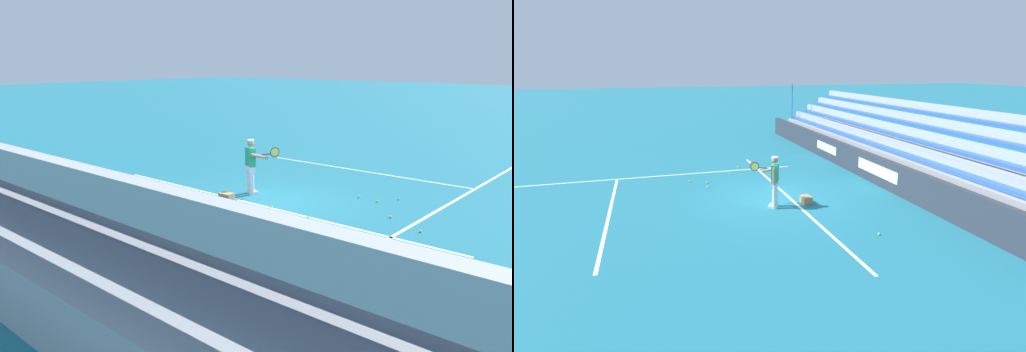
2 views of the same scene
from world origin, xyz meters
The scene contains 16 objects.
ground_plane centered at (0.00, 0.00, 0.00)m, with size 160.00×160.00×0.00m, color #1E6B7F.
court_baseline_white centered at (0.00, -0.50, 0.00)m, with size 12.00×0.10×0.01m, color white.
court_sideline_white centered at (4.11, 4.00, 0.00)m, with size 0.10×12.00×0.01m, color white.
court_service_line_white centered at (0.00, 5.50, 0.00)m, with size 8.22×0.10×0.01m, color white.
back_wall_sponsor_board centered at (0.01, -4.42, 0.55)m, with size 26.51×0.25×1.10m.
bleacher_stand centered at (0.00, -6.65, 0.76)m, with size 25.18×3.20×3.40m.
tennis_player centered at (-1.01, 0.32, 0.89)m, with size 0.88×0.90×1.71m.
ball_box_cardboard centered at (-0.97, -0.84, 0.13)m, with size 0.40×0.30×0.26m, color #A87F51.
tennis_ball_toward_net centered at (2.45, 2.03, 0.03)m, with size 0.07×0.07×0.07m, color #CCE533.
tennis_ball_midcourt centered at (4.50, 0.29, 0.03)m, with size 0.07×0.07×0.07m, color #CCE533.
tennis_ball_near_player centered at (2.81, 2.67, 0.03)m, with size 0.07×0.07×0.07m, color #CCE533.
tennis_ball_by_box centered at (1.78, 2.09, 0.03)m, with size 0.07×0.07×0.07m, color #CCE533.
tennis_ball_far_right centered at (-4.03, -1.77, 0.03)m, with size 0.07×0.07×0.07m, color #CCE533.
tennis_ball_stray_back centered at (0.43, -0.46, 0.03)m, with size 0.07×0.07×0.07m, color #CCE533.
tennis_ball_on_baseline centered at (3.42, 0.88, 0.03)m, with size 0.07×0.07×0.07m, color #CCE533.
tennis_ball_far_left centered at (1.81, -0.62, 0.03)m, with size 0.07×0.07×0.07m, color #CCE533.
Camera 2 is at (-12.90, 4.11, 4.51)m, focal length 28.00 mm.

